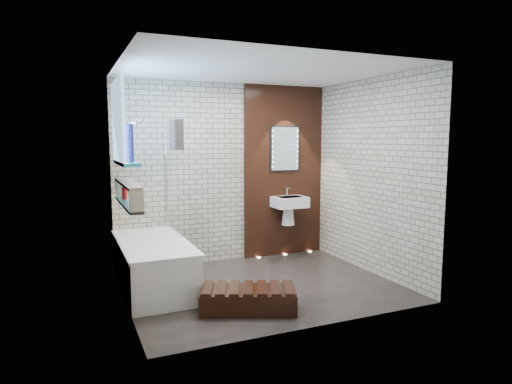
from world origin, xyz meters
name	(u,v)px	position (x,y,z in m)	size (l,w,h in m)	color
ground	(261,286)	(0.00, 0.00, 0.00)	(3.20, 3.20, 0.00)	black
room_shell	(261,181)	(0.00, 0.00, 1.30)	(3.24, 3.20, 2.60)	#9E957D
walnut_panel	(284,171)	(0.95, 1.27, 1.30)	(1.30, 0.06, 2.60)	black
clerestory_window	(120,130)	(-1.57, 0.35, 1.90)	(0.18, 1.00, 0.94)	#7FADE0
display_niche	(128,194)	(-1.53, 0.15, 1.20)	(0.14, 1.30, 0.26)	teal
bathtub	(153,265)	(-1.22, 0.45, 0.29)	(0.79, 1.74, 0.70)	white
bath_screen	(172,179)	(-0.87, 0.89, 1.28)	(0.01, 0.78, 1.40)	white
towel	(177,135)	(-0.87, 0.60, 1.85)	(0.11, 0.28, 0.37)	black
shower_head	(136,123)	(-1.30, 0.95, 2.00)	(0.18, 0.18, 0.02)	silver
washbasin	(289,206)	(0.95, 1.07, 0.79)	(0.50, 0.36, 0.58)	white
led_mirror	(285,149)	(0.95, 1.23, 1.65)	(0.50, 0.02, 0.70)	black
walnut_step	(248,300)	(-0.43, -0.65, 0.11)	(1.00, 0.44, 0.22)	black
niche_bottles	(128,197)	(-1.53, 0.17, 1.17)	(0.06, 0.79, 0.14)	maroon
sill_vases	(129,143)	(-1.50, 0.14, 1.75)	(0.10, 0.10, 0.41)	#16163D
floor_uplights	(285,254)	(0.95, 1.20, 0.01)	(0.96, 0.06, 0.01)	#FFD899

